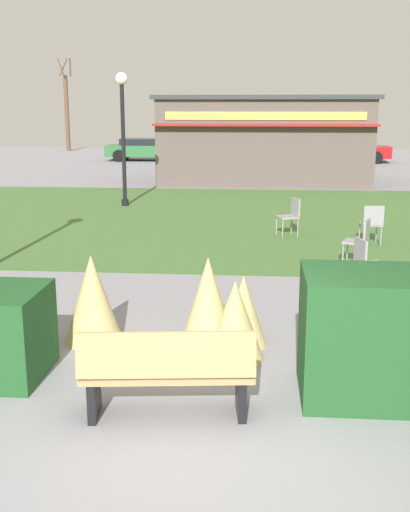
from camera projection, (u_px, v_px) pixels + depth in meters
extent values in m
plane|color=gray|center=(195.00, 447.00, 5.78)|extent=(80.00, 80.00, 0.00)
cube|color=#446B33|center=(238.00, 218.00, 17.36)|extent=(36.00, 12.00, 0.01)
cube|color=tan|center=(167.00, 373.00, 6.28)|extent=(1.74, 0.66, 0.06)
cube|color=tan|center=(166.00, 355.00, 6.00)|extent=(1.70, 0.31, 0.44)
cube|color=black|center=(94.00, 395.00, 6.31)|extent=(0.13, 0.45, 0.45)
cube|color=black|center=(241.00, 393.00, 6.35)|extent=(0.13, 0.45, 0.45)
cube|color=tan|center=(84.00, 362.00, 6.23)|extent=(0.11, 0.44, 0.06)
cube|color=tan|center=(249.00, 361.00, 6.27)|extent=(0.11, 0.44, 0.06)
cube|color=#1E4C23|center=(403.00, 336.00, 6.63)|extent=(2.10, 1.10, 1.35)
cone|color=tan|center=(208.00, 305.00, 7.86)|extent=(0.76, 0.76, 1.22)
cone|color=tan|center=(92.00, 299.00, 8.24)|extent=(0.76, 0.76, 1.16)
cone|color=tan|center=(243.00, 310.00, 8.14)|extent=(0.62, 0.62, 0.93)
cone|color=tan|center=(235.00, 320.00, 7.66)|extent=(0.72, 0.72, 0.99)
cylinder|color=black|center=(125.00, 202.00, 19.45)|extent=(0.22, 0.22, 0.20)
cylinder|color=black|center=(123.00, 146.00, 19.05)|extent=(0.12, 0.12, 3.59)
sphere|color=white|center=(121.00, 78.00, 18.60)|extent=(0.36, 0.36, 0.36)
cube|color=#594C47|center=(264.00, 141.00, 25.18)|extent=(7.96, 4.64, 3.19)
cube|color=#333338|center=(265.00, 98.00, 24.79)|extent=(8.26, 4.94, 0.16)
cube|color=maroon|center=(265.00, 125.00, 22.60)|extent=(8.06, 0.36, 0.08)
cube|color=#D8CC4C|center=(265.00, 116.00, 22.68)|extent=(7.16, 0.04, 0.28)
cube|color=gray|center=(371.00, 224.00, 14.02)|extent=(0.48, 0.48, 0.04)
cube|color=gray|center=(374.00, 216.00, 13.78)|extent=(0.44, 0.08, 0.44)
cylinder|color=gray|center=(376.00, 232.00, 14.26)|extent=(0.03, 0.03, 0.45)
cylinder|color=gray|center=(359.00, 232.00, 14.26)|extent=(0.03, 0.03, 0.45)
cylinder|color=gray|center=(381.00, 236.00, 13.89)|extent=(0.03, 0.03, 0.45)
cylinder|color=gray|center=(364.00, 236.00, 13.89)|extent=(0.03, 0.03, 0.45)
cube|color=gray|center=(356.00, 242.00, 12.24)|extent=(0.56, 0.56, 0.04)
cube|color=gray|center=(367.00, 231.00, 12.11)|extent=(0.19, 0.43, 0.44)
cylinder|color=gray|center=(347.00, 250.00, 12.54)|extent=(0.03, 0.03, 0.45)
cylinder|color=gray|center=(343.00, 254.00, 12.20)|extent=(0.03, 0.03, 0.45)
cylinder|color=gray|center=(367.00, 252.00, 12.38)|extent=(0.03, 0.03, 0.45)
cylinder|color=gray|center=(363.00, 256.00, 12.05)|extent=(0.03, 0.03, 0.45)
cube|color=gray|center=(371.00, 264.00, 10.51)|extent=(0.54, 0.54, 0.04)
cube|color=gray|center=(360.00, 252.00, 10.42)|extent=(0.16, 0.43, 0.44)
cylinder|color=gray|center=(386.00, 280.00, 10.41)|extent=(0.03, 0.03, 0.45)
cylinder|color=gray|center=(376.00, 274.00, 10.77)|extent=(0.03, 0.03, 0.45)
cylinder|color=gray|center=(364.00, 281.00, 10.34)|extent=(0.03, 0.03, 0.45)
cylinder|color=gray|center=(355.00, 275.00, 10.70)|extent=(0.03, 0.03, 0.45)
cube|color=gray|center=(287.00, 217.00, 14.92)|extent=(0.57, 0.57, 0.04)
cube|color=gray|center=(296.00, 207.00, 14.92)|extent=(0.19, 0.43, 0.44)
cylinder|color=gray|center=(277.00, 225.00, 15.10)|extent=(0.03, 0.03, 0.45)
cylinder|color=gray|center=(283.00, 228.00, 14.74)|extent=(0.03, 0.03, 0.45)
cylinder|color=gray|center=(291.00, 225.00, 15.20)|extent=(0.03, 0.03, 0.45)
cylinder|color=gray|center=(298.00, 227.00, 14.84)|extent=(0.03, 0.03, 0.45)
cube|color=#2D6638|center=(146.00, 150.00, 34.80)|extent=(4.20, 1.80, 0.60)
cube|color=black|center=(143.00, 142.00, 34.71)|extent=(2.31, 1.59, 0.44)
cylinder|color=black|center=(172.00, 153.00, 35.63)|extent=(0.64, 0.22, 0.64)
cylinder|color=black|center=(167.00, 156.00, 33.85)|extent=(0.64, 0.22, 0.64)
cylinder|color=black|center=(126.00, 153.00, 35.85)|extent=(0.64, 0.22, 0.64)
cylinder|color=black|center=(119.00, 156.00, 34.07)|extent=(0.64, 0.22, 0.64)
cube|color=#B7BABF|center=(239.00, 151.00, 34.38)|extent=(4.28, 1.99, 0.60)
cube|color=black|center=(237.00, 143.00, 34.29)|extent=(2.38, 1.69, 0.44)
cylinder|color=black|center=(263.00, 154.00, 35.28)|extent=(0.65, 0.25, 0.64)
cylinder|color=black|center=(264.00, 157.00, 33.49)|extent=(0.65, 0.25, 0.64)
cylinder|color=black|center=(216.00, 154.00, 35.38)|extent=(0.65, 0.25, 0.64)
cylinder|color=black|center=(215.00, 157.00, 33.59)|extent=(0.65, 0.25, 0.64)
cube|color=maroon|center=(349.00, 152.00, 33.91)|extent=(4.28, 2.00, 0.60)
cube|color=black|center=(347.00, 143.00, 33.83)|extent=(2.39, 1.70, 0.44)
cylinder|color=black|center=(372.00, 155.00, 34.68)|extent=(0.65, 0.25, 0.64)
cylinder|color=black|center=(376.00, 158.00, 32.91)|extent=(0.65, 0.25, 0.64)
cylinder|color=black|center=(323.00, 154.00, 35.02)|extent=(0.65, 0.25, 0.64)
cylinder|color=black|center=(325.00, 157.00, 33.24)|extent=(0.65, 0.25, 0.64)
cylinder|color=brown|center=(67.00, 113.00, 41.58)|extent=(0.28, 0.28, 4.83)
cylinder|color=brown|center=(70.00, 67.00, 40.97)|extent=(0.25, 0.58, 1.12)
cylinder|color=brown|center=(63.00, 67.00, 41.20)|extent=(0.54, 0.36, 1.12)
cylinder|color=brown|center=(61.00, 67.00, 40.61)|extent=(0.54, 0.35, 1.12)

